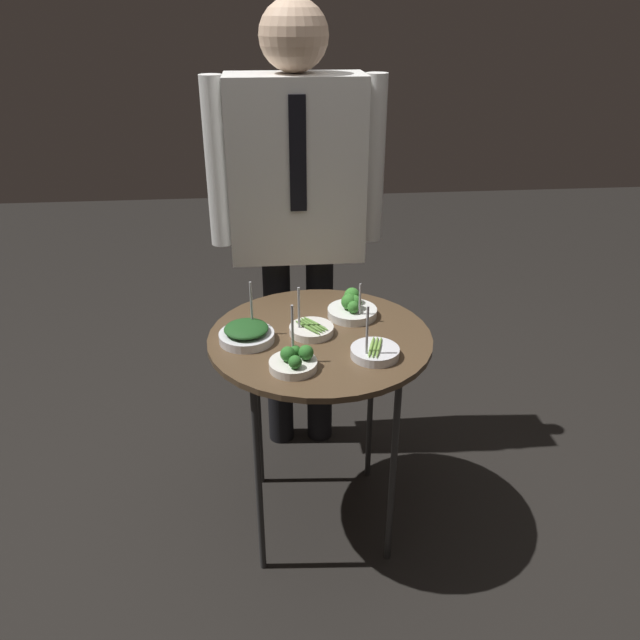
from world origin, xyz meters
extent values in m
plane|color=black|center=(0.00, 0.00, 0.00)|extent=(8.00, 8.00, 0.00)
cylinder|color=brown|center=(0.00, 0.00, 0.70)|extent=(0.66, 0.66, 0.02)
cylinder|color=#2D2D2D|center=(0.20, -0.20, 0.35)|extent=(0.02, 0.02, 0.69)
cylinder|color=#2D2D2D|center=(-0.20, -0.20, 0.35)|extent=(0.02, 0.02, 0.69)
cylinder|color=#2D2D2D|center=(0.20, 0.20, 0.35)|extent=(0.02, 0.02, 0.69)
cylinder|color=#2D2D2D|center=(-0.20, 0.20, 0.35)|extent=(0.02, 0.02, 0.69)
cylinder|color=silver|center=(-0.02, 0.01, 0.72)|extent=(0.13, 0.13, 0.02)
ellipsoid|color=#5B8938|center=(-0.01, 0.02, 0.74)|extent=(0.07, 0.10, 0.01)
ellipsoid|color=#5B8938|center=(-0.02, 0.02, 0.74)|extent=(0.07, 0.10, 0.01)
ellipsoid|color=#5B8938|center=(-0.03, 0.01, 0.74)|extent=(0.07, 0.10, 0.01)
ellipsoid|color=#5B8938|center=(-0.04, 0.00, 0.74)|extent=(0.07, 0.10, 0.01)
cylinder|color=#ADADB2|center=(-0.06, 0.01, 0.78)|extent=(0.01, 0.01, 0.15)
cylinder|color=silver|center=(0.14, -0.14, 0.72)|extent=(0.13, 0.13, 0.03)
ellipsoid|color=#7AA847|center=(0.15, -0.14, 0.74)|extent=(0.04, 0.11, 0.01)
ellipsoid|color=#7AA847|center=(0.14, -0.14, 0.74)|extent=(0.04, 0.11, 0.01)
ellipsoid|color=#7AA847|center=(0.13, -0.13, 0.74)|extent=(0.04, 0.11, 0.01)
cylinder|color=#ADADB2|center=(0.11, -0.16, 0.79)|extent=(0.01, 0.01, 0.16)
cylinder|color=white|center=(0.11, 0.11, 0.72)|extent=(0.15, 0.15, 0.03)
sphere|color=#387F2D|center=(0.12, 0.11, 0.76)|extent=(0.04, 0.04, 0.04)
sphere|color=#387F2D|center=(0.12, 0.16, 0.76)|extent=(0.05, 0.05, 0.05)
sphere|color=#387F2D|center=(0.10, 0.11, 0.76)|extent=(0.05, 0.05, 0.05)
sphere|color=#387F2D|center=(0.11, 0.09, 0.75)|extent=(0.04, 0.04, 0.04)
cylinder|color=#ADADB2|center=(0.13, 0.08, 0.77)|extent=(0.01, 0.01, 0.12)
cylinder|color=silver|center=(-0.09, -0.18, 0.72)|extent=(0.13, 0.13, 0.02)
sphere|color=#2D7028|center=(-0.05, -0.17, 0.75)|extent=(0.04, 0.04, 0.04)
sphere|color=#2D7028|center=(-0.08, -0.15, 0.75)|extent=(0.03, 0.03, 0.03)
sphere|color=#2D7028|center=(-0.10, -0.18, 0.75)|extent=(0.04, 0.04, 0.04)
sphere|color=#2D7028|center=(-0.08, -0.21, 0.75)|extent=(0.04, 0.04, 0.04)
cylinder|color=#ADADB2|center=(-0.09, -0.14, 0.79)|extent=(0.01, 0.01, 0.17)
cylinder|color=silver|center=(-0.21, -0.01, 0.72)|extent=(0.16, 0.16, 0.03)
ellipsoid|color=#1E4C1E|center=(-0.21, -0.01, 0.75)|extent=(0.13, 0.13, 0.03)
cylinder|color=#ADADB2|center=(-0.20, 0.03, 0.79)|extent=(0.01, 0.01, 0.16)
cylinder|color=black|center=(-0.11, 0.46, 0.39)|extent=(0.10, 0.10, 0.79)
cylinder|color=black|center=(0.04, 0.46, 0.39)|extent=(0.10, 0.10, 0.79)
cube|color=white|center=(-0.04, 0.46, 1.09)|extent=(0.44, 0.21, 0.59)
cube|color=black|center=(-0.04, 0.35, 1.16)|extent=(0.05, 0.01, 0.36)
cylinder|color=white|center=(-0.29, 0.46, 1.11)|extent=(0.07, 0.07, 0.54)
cylinder|color=white|center=(0.22, 0.46, 1.11)|extent=(0.07, 0.07, 0.54)
sphere|color=#D1AD8E|center=(-0.04, 0.46, 1.49)|extent=(0.21, 0.21, 0.21)
camera|label=1|loc=(-0.15, -1.60, 1.58)|focal=35.00mm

